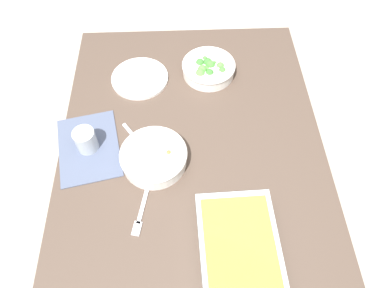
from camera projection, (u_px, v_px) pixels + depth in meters
The scene contains 10 objects.
ground_plane at pixel (192, 224), 1.85m from camera, with size 6.00×6.00×0.00m, color #B2A899.
dining_table at pixel (192, 158), 1.31m from camera, with size 1.20×0.90×0.74m.
placemat at pixel (89, 147), 1.22m from camera, with size 0.28×0.20×0.00m, color #4C5670.
stew_bowl at pixel (154, 157), 1.17m from camera, with size 0.22×0.22×0.06m.
broccoli_bowl at pixel (209, 68), 1.39m from camera, with size 0.21×0.21×0.07m.
baking_dish at pixel (238, 244), 1.00m from camera, with size 0.31×0.23×0.06m.
drink_cup at pixel (86, 141), 1.19m from camera, with size 0.07×0.07×0.08m.
side_plate at pixel (140, 78), 1.40m from camera, with size 0.22×0.22×0.01m, color white.
spoon_by_stew at pixel (141, 145), 1.23m from camera, with size 0.15×0.12×0.01m.
fork_on_table at pixel (141, 212), 1.09m from camera, with size 0.18×0.05×0.01m.
Camera 1 is at (-0.69, 0.03, 1.76)m, focal length 33.64 mm.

